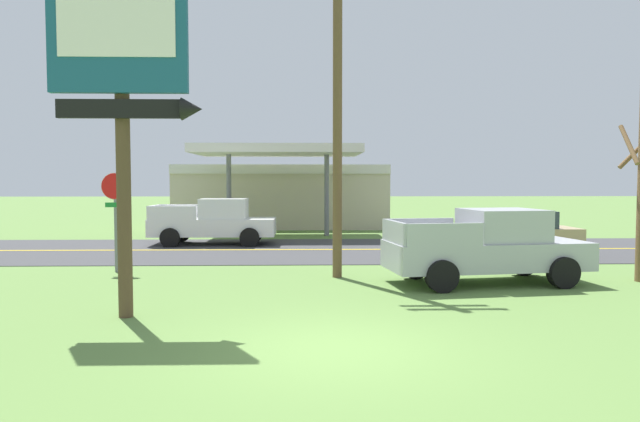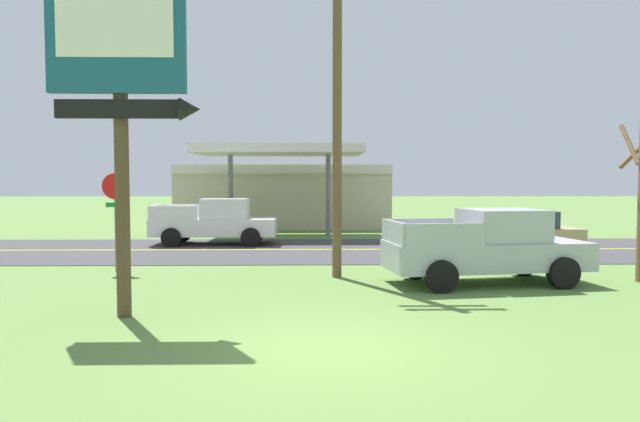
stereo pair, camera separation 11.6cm
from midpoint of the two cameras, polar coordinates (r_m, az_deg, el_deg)
The scene contains 10 objects.
ground_plane at distance 9.36m, azimuth 0.98°, elevation -13.75°, with size 180.00×180.00×0.00m, color #5B7F3D.
road_asphalt at distance 22.12m, azimuth -0.50°, elevation -3.94°, with size 140.00×8.00×0.02m, color #3D3D3F.
road_centre_line at distance 22.11m, azimuth -0.50°, elevation -3.91°, with size 126.00×0.20×0.01m, color gold.
motel_sign at distance 11.79m, azimuth -19.53°, elevation 12.03°, with size 2.92×0.54×6.66m.
stop_sign at distance 17.73m, azimuth -20.18°, elevation 0.67°, with size 0.80×0.08×2.95m.
utility_pole at distance 15.96m, azimuth 1.57°, elevation 12.38°, with size 2.11×0.26×9.90m.
gas_station at distance 33.42m, azimuth -3.91°, elevation 1.74°, with size 12.00×11.50×4.40m.
pickup_silver_parked_on_lawn at distance 15.53m, azimuth 16.43°, elevation -3.51°, with size 5.43×2.79×1.96m.
pickup_white_on_road at distance 24.32m, azimuth -10.68°, elevation -1.10°, with size 5.20×2.24×1.96m.
car_tan_far_lane at distance 21.41m, azimuth 19.17°, elevation -2.14°, with size 4.20×2.00×1.64m.
Camera 1 is at (-0.45, -8.95, 2.71)m, focal length 31.68 mm.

